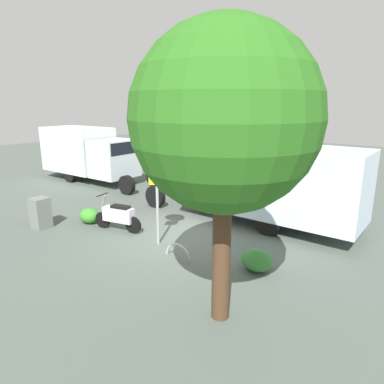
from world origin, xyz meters
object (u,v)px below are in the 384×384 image
object	(u,v)px
stop_sign	(156,178)
utility_cabinet	(40,213)
motorcycle	(118,216)
street_tree	(225,120)
box_truck_near	(266,180)
box_truck_far	(89,152)
bike_rack_hoop	(178,258)

from	to	relation	value
stop_sign	utility_cabinet	xyz separation A→B (m)	(4.12, 1.54, -1.54)
motorcycle	street_tree	size ratio (longest dim) A/B	0.32
street_tree	utility_cabinet	xyz separation A→B (m)	(7.67, -0.23, -3.36)
motorcycle	stop_sign	size ratio (longest dim) A/B	0.57
box_truck_near	utility_cabinet	distance (m)	7.85
box_truck_near	stop_sign	size ratio (longest dim) A/B	2.63
stop_sign	utility_cabinet	size ratio (longest dim) A/B	2.95
box_truck_near	street_tree	size ratio (longest dim) A/B	1.46
box_truck_near	motorcycle	world-z (taller)	box_truck_near
motorcycle	box_truck_near	bearing A→B (deg)	-146.82
box_truck_near	utility_cabinet	size ratio (longest dim) A/B	7.76
motorcycle	box_truck_far	bearing A→B (deg)	-43.03
utility_cabinet	motorcycle	bearing A→B (deg)	-146.17
box_truck_near	stop_sign	xyz separation A→B (m)	(1.56, 3.77, 0.50)
stop_sign	utility_cabinet	world-z (taller)	stop_sign
box_truck_near	utility_cabinet	xyz separation A→B (m)	(5.69, 5.31, -1.04)
utility_cabinet	stop_sign	bearing A→B (deg)	-159.47
stop_sign	bike_rack_hoop	bearing A→B (deg)	163.93
stop_sign	motorcycle	bearing A→B (deg)	0.66
street_tree	bike_rack_hoop	bearing A→B (deg)	-30.71
street_tree	utility_cabinet	distance (m)	8.38
box_truck_far	motorcycle	bearing A→B (deg)	-31.82
box_truck_far	bike_rack_hoop	distance (m)	11.25
utility_cabinet	bike_rack_hoop	xyz separation A→B (m)	(-5.22, -1.23, -0.53)
box_truck_far	stop_sign	xyz separation A→B (m)	(-9.20, 3.93, 0.49)
motorcycle	utility_cabinet	distance (m)	2.73
box_truck_near	box_truck_far	bearing A→B (deg)	-3.06
box_truck_far	stop_sign	size ratio (longest dim) A/B	2.36
box_truck_far	stop_sign	bearing A→B (deg)	-26.69
box_truck_near	box_truck_far	world-z (taller)	box_truck_far
motorcycle	bike_rack_hoop	bearing A→B (deg)	159.50
bike_rack_hoop	utility_cabinet	bearing A→B (deg)	13.24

